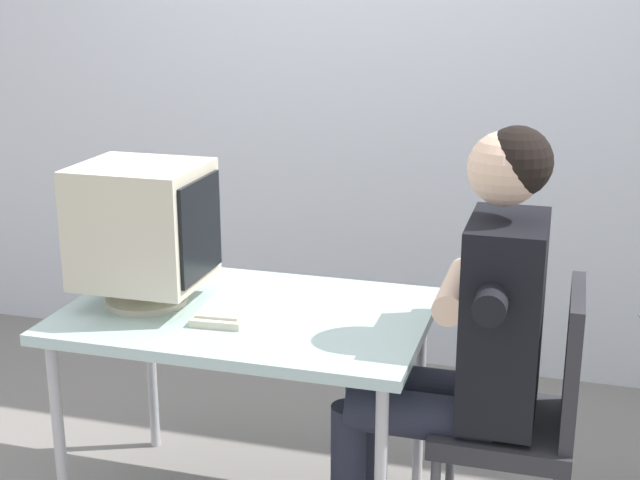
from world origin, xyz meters
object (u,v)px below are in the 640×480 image
crt_monitor (144,226)px  keyboard (236,300)px  person_seated (466,330)px  desk (247,327)px  office_chair (527,410)px

crt_monitor → keyboard: size_ratio=1.00×
keyboard → person_seated: 0.74m
desk → person_seated: bearing=1.3°
crt_monitor → keyboard: crt_monitor is taller
office_chair → keyboard: bearing=178.5°
desk → person_seated: person_seated is taller
desk → crt_monitor: bearing=-175.1°
desk → office_chair: 0.90m
desk → keyboard: (-0.05, 0.04, 0.07)m
crt_monitor → person_seated: (1.02, 0.04, -0.25)m
crt_monitor → office_chair: size_ratio=0.51×
person_seated → desk: bearing=-178.7°
desk → crt_monitor: (-0.33, -0.03, 0.31)m
office_chair → person_seated: 0.30m
office_chair → crt_monitor: bearing=-177.9°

